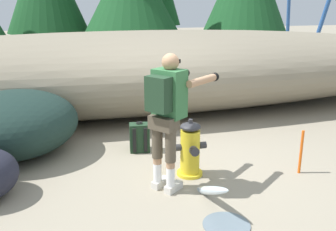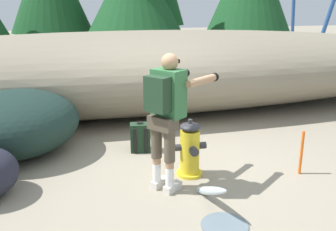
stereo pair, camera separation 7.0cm
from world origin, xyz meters
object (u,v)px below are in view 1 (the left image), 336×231
at_px(survey_stake, 301,152).
at_px(utility_worker, 169,106).
at_px(fire_hydrant, 190,150).
at_px(boulder_large, 15,124).
at_px(spare_backpack, 140,138).

bearing_deg(survey_stake, utility_worker, 178.62).
distance_m(fire_hydrant, boulder_large, 2.64).
bearing_deg(utility_worker, spare_backpack, 57.76).
xyz_separation_m(fire_hydrant, utility_worker, (-0.37, -0.28, 0.69)).
distance_m(utility_worker, survey_stake, 1.95).
bearing_deg(fire_hydrant, boulder_large, 150.10).
xyz_separation_m(utility_worker, survey_stake, (1.81, -0.04, -0.75)).
bearing_deg(fire_hydrant, survey_stake, -12.66).
relative_size(spare_backpack, survey_stake, 0.78).
height_order(fire_hydrant, spare_backpack, fire_hydrant).
height_order(boulder_large, survey_stake, boulder_large).
distance_m(fire_hydrant, utility_worker, 0.83).
bearing_deg(fire_hydrant, utility_worker, -142.52).
bearing_deg(boulder_large, utility_worker, -39.69).
height_order(utility_worker, boulder_large, utility_worker).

